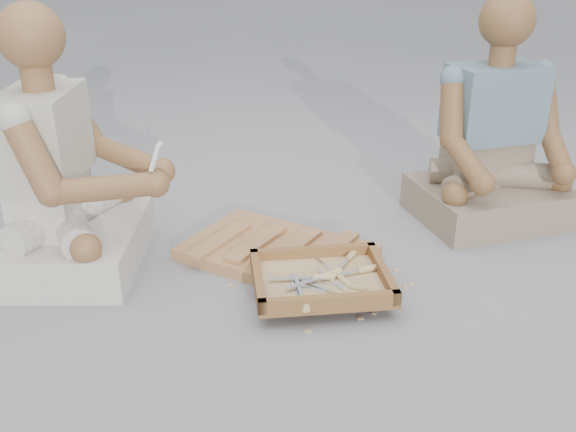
% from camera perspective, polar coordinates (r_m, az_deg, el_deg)
% --- Properties ---
extents(ground, '(60.00, 60.00, 0.00)m').
position_cam_1_polar(ground, '(2.11, 1.25, -8.54)').
color(ground, gray).
rests_on(ground, ground).
extents(carved_panel, '(0.78, 0.65, 0.04)m').
position_cam_1_polar(carved_panel, '(2.43, -0.99, -3.24)').
color(carved_panel, olive).
rests_on(carved_panel, ground).
extents(tool_tray, '(0.54, 0.48, 0.06)m').
position_cam_1_polar(tool_tray, '(2.17, 2.95, -5.68)').
color(tool_tray, brown).
rests_on(tool_tray, carved_panel).
extents(chisel_0, '(0.17, 0.16, 0.02)m').
position_cam_1_polar(chisel_0, '(2.16, 3.49, -5.25)').
color(chisel_0, silver).
rests_on(chisel_0, tool_tray).
extents(chisel_1, '(0.20, 0.11, 0.02)m').
position_cam_1_polar(chisel_1, '(2.09, 3.83, -6.63)').
color(chisel_1, silver).
rests_on(chisel_1, tool_tray).
extents(chisel_2, '(0.10, 0.21, 0.02)m').
position_cam_1_polar(chisel_2, '(2.04, 1.20, -7.50)').
color(chisel_2, silver).
rests_on(chisel_2, tool_tray).
extents(chisel_3, '(0.09, 0.21, 0.02)m').
position_cam_1_polar(chisel_3, '(2.03, 1.40, -7.46)').
color(chisel_3, silver).
rests_on(chisel_3, tool_tray).
extents(chisel_4, '(0.15, 0.18, 0.02)m').
position_cam_1_polar(chisel_4, '(2.17, 4.82, -5.62)').
color(chisel_4, silver).
rests_on(chisel_4, tool_tray).
extents(chisel_5, '(0.20, 0.13, 0.02)m').
position_cam_1_polar(chisel_5, '(2.21, 6.55, -4.81)').
color(chisel_5, silver).
rests_on(chisel_5, tool_tray).
extents(chisel_6, '(0.21, 0.09, 0.02)m').
position_cam_1_polar(chisel_6, '(2.07, 4.72, -7.11)').
color(chisel_6, silver).
rests_on(chisel_6, tool_tray).
extents(chisel_7, '(0.22, 0.07, 0.02)m').
position_cam_1_polar(chisel_7, '(2.15, 2.64, -5.45)').
color(chisel_7, silver).
rests_on(chisel_7, tool_tray).
extents(chisel_8, '(0.16, 0.17, 0.02)m').
position_cam_1_polar(chisel_8, '(2.10, 5.26, -6.71)').
color(chisel_8, silver).
rests_on(chisel_8, tool_tray).
extents(chisel_9, '(0.08, 0.22, 0.02)m').
position_cam_1_polar(chisel_9, '(2.30, 5.59, -3.54)').
color(chisel_9, silver).
rests_on(chisel_9, tool_tray).
extents(chisel_10, '(0.22, 0.05, 0.02)m').
position_cam_1_polar(chisel_10, '(2.13, 5.45, -6.31)').
color(chisel_10, silver).
rests_on(chisel_10, tool_tray).
extents(wood_chip_0, '(0.02, 0.02, 0.00)m').
position_cam_1_polar(wood_chip_0, '(2.02, 1.83, -10.18)').
color(wood_chip_0, tan).
rests_on(wood_chip_0, ground).
extents(wood_chip_1, '(0.02, 0.02, 0.00)m').
position_cam_1_polar(wood_chip_1, '(2.43, 4.70, -3.83)').
color(wood_chip_1, tan).
rests_on(wood_chip_1, ground).
extents(wood_chip_2, '(0.02, 0.02, 0.00)m').
position_cam_1_polar(wood_chip_2, '(2.13, 7.70, -8.51)').
color(wood_chip_2, tan).
rests_on(wood_chip_2, ground).
extents(wood_chip_3, '(0.02, 0.02, 0.00)m').
position_cam_1_polar(wood_chip_3, '(2.26, -5.14, -6.15)').
color(wood_chip_3, tan).
rests_on(wood_chip_3, ground).
extents(wood_chip_4, '(0.02, 0.02, 0.00)m').
position_cam_1_polar(wood_chip_4, '(2.09, 6.45, -9.01)').
color(wood_chip_4, tan).
rests_on(wood_chip_4, ground).
extents(wood_chip_5, '(0.02, 0.02, 0.00)m').
position_cam_1_polar(wood_chip_5, '(2.30, 10.89, -6.02)').
color(wood_chip_5, tan).
rests_on(wood_chip_5, ground).
extents(wood_chip_6, '(0.02, 0.02, 0.00)m').
position_cam_1_polar(wood_chip_6, '(2.49, 4.80, -3.10)').
color(wood_chip_6, tan).
rests_on(wood_chip_6, ground).
extents(wood_chip_7, '(0.02, 0.02, 0.00)m').
position_cam_1_polar(wood_chip_7, '(2.28, 10.35, -6.24)').
color(wood_chip_7, tan).
rests_on(wood_chip_7, ground).
extents(wood_chip_8, '(0.02, 0.02, 0.00)m').
position_cam_1_polar(wood_chip_8, '(2.36, 7.52, -4.88)').
color(wood_chip_8, tan).
rests_on(wood_chip_8, ground).
extents(wood_chip_9, '(0.02, 0.02, 0.00)m').
position_cam_1_polar(wood_chip_9, '(2.38, 9.59, -4.74)').
color(wood_chip_9, tan).
rests_on(wood_chip_9, ground).
extents(wood_chip_10, '(0.02, 0.02, 0.00)m').
position_cam_1_polar(wood_chip_10, '(2.58, -3.44, -2.08)').
color(wood_chip_10, tan).
rests_on(wood_chip_10, ground).
extents(craftsman, '(0.67, 0.68, 0.94)m').
position_cam_1_polar(craftsman, '(2.40, -19.24, 2.77)').
color(craftsman, silver).
rests_on(craftsman, ground).
extents(companion, '(0.74, 0.69, 0.93)m').
position_cam_1_polar(companion, '(2.80, 17.81, 5.76)').
color(companion, gray).
rests_on(companion, ground).
extents(mobile_phone, '(0.05, 0.04, 0.10)m').
position_cam_1_polar(mobile_phone, '(2.21, -11.66, 5.21)').
color(mobile_phone, white).
rests_on(mobile_phone, craftsman).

